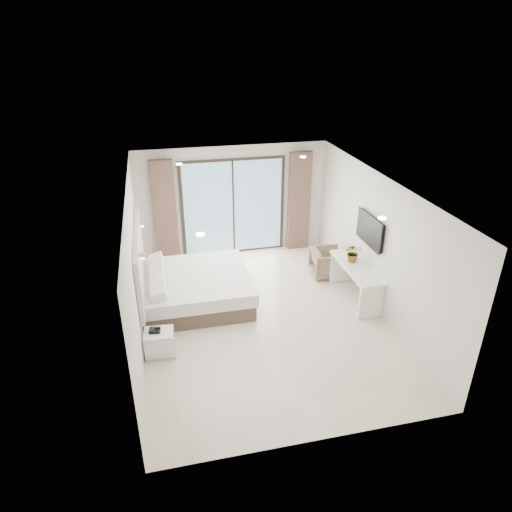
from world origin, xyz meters
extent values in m
plane|color=beige|center=(0.00, 0.00, 0.00)|extent=(6.20, 6.20, 0.00)
cube|color=silver|center=(0.00, 3.10, 1.35)|extent=(4.60, 0.02, 2.70)
cube|color=silver|center=(0.00, -3.10, 1.35)|extent=(4.60, 0.02, 2.70)
cube|color=silver|center=(-2.30, 0.00, 1.35)|extent=(0.02, 6.20, 2.70)
cube|color=silver|center=(2.30, 0.00, 1.35)|extent=(0.02, 6.20, 2.70)
cube|color=white|center=(0.00, 0.00, 2.70)|extent=(4.60, 6.20, 0.02)
cube|color=beige|center=(-2.25, 0.89, 1.15)|extent=(0.08, 3.00, 1.20)
cube|color=black|center=(2.25, 0.26, 1.55)|extent=(0.06, 1.00, 0.58)
cube|color=black|center=(2.21, 0.26, 1.55)|extent=(0.02, 1.04, 0.62)
cube|color=black|center=(0.00, 3.07, 1.20)|extent=(2.56, 0.04, 2.42)
cube|color=#83B7D1|center=(0.00, 3.04, 1.20)|extent=(2.40, 0.01, 2.30)
cube|color=brown|center=(-1.65, 2.96, 1.25)|extent=(0.55, 0.14, 2.50)
cube|color=brown|center=(1.65, 2.96, 1.25)|extent=(0.55, 0.14, 2.50)
cylinder|color=white|center=(-1.30, -1.80, 2.68)|extent=(0.12, 0.12, 0.02)
cylinder|color=white|center=(1.30, -1.80, 2.68)|extent=(0.12, 0.12, 0.02)
cylinder|color=white|center=(-1.30, 1.80, 2.68)|extent=(0.12, 0.12, 0.02)
cylinder|color=white|center=(1.30, 1.80, 2.68)|extent=(0.12, 0.12, 0.02)
cube|color=brown|center=(-1.20, 0.89, 0.17)|extent=(2.10, 2.00, 0.34)
cube|color=white|center=(-1.20, 0.89, 0.47)|extent=(2.19, 2.08, 0.27)
cube|color=white|center=(-1.95, 0.21, 0.68)|extent=(0.28, 0.42, 0.14)
cube|color=white|center=(-1.95, 0.66, 0.68)|extent=(0.28, 0.42, 0.14)
cube|color=white|center=(-1.95, 1.12, 0.68)|extent=(0.28, 0.42, 0.14)
cube|color=white|center=(-1.95, 1.57, 0.68)|extent=(0.28, 0.42, 0.14)
cube|color=white|center=(-2.01, -0.69, 0.43)|extent=(0.53, 0.44, 0.05)
cube|color=white|center=(-2.01, -0.69, 0.03)|extent=(0.53, 0.44, 0.05)
cube|color=white|center=(-2.01, -0.87, 0.23)|extent=(0.50, 0.08, 0.41)
cube|color=white|center=(-2.01, -0.51, 0.23)|extent=(0.50, 0.08, 0.41)
cube|color=black|center=(-2.07, -0.67, 0.49)|extent=(0.21, 0.17, 0.06)
cube|color=white|center=(2.04, 0.26, 0.74)|extent=(0.52, 1.67, 0.06)
cube|color=white|center=(2.04, -0.49, 0.35)|extent=(0.50, 0.06, 0.71)
cube|color=white|center=(2.04, 1.01, 0.35)|extent=(0.50, 0.06, 0.71)
imported|color=#33662D|center=(2.04, 0.47, 0.93)|extent=(0.48, 0.51, 0.31)
imported|color=#937960|center=(1.85, 1.36, 0.35)|extent=(0.70, 0.74, 0.71)
camera|label=1|loc=(-1.82, -7.30, 5.08)|focal=32.00mm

